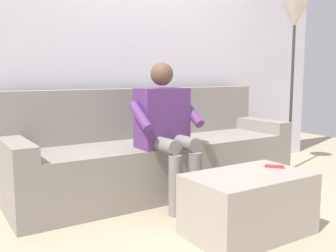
# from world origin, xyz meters

# --- Properties ---
(ground_plane) EXTENTS (8.00, 8.00, 0.00)m
(ground_plane) POSITION_xyz_m (0.00, 0.60, 0.00)
(ground_plane) COLOR tan
(back_wall) EXTENTS (5.04, 0.06, 2.70)m
(back_wall) POSITION_xyz_m (0.00, -0.58, 1.35)
(back_wall) COLOR silver
(back_wall) RESTS_ON ground
(couch) EXTENTS (2.59, 0.75, 0.91)m
(couch) POSITION_xyz_m (0.00, -0.12, 0.31)
(couch) COLOR gray
(couch) RESTS_ON ground
(coffee_table) EXTENTS (0.80, 0.50, 0.40)m
(coffee_table) POSITION_xyz_m (0.00, 1.04, 0.20)
(coffee_table) COLOR #A89E8E
(coffee_table) RESTS_ON ground
(person_solo_seated) EXTENTS (0.55, 0.50, 1.13)m
(person_solo_seated) POSITION_xyz_m (0.13, 0.25, 0.64)
(person_solo_seated) COLOR #5B3370
(person_solo_seated) RESTS_ON ground
(remote_red) EXTENTS (0.11, 0.12, 0.02)m
(remote_red) POSITION_xyz_m (-0.27, 1.01, 0.41)
(remote_red) COLOR #B73333
(remote_red) RESTS_ON coffee_table
(floor_lamp) EXTENTS (0.27, 0.27, 1.77)m
(floor_lamp) POSITION_xyz_m (-1.57, 0.05, 1.50)
(floor_lamp) COLOR #2D2D2D
(floor_lamp) RESTS_ON ground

